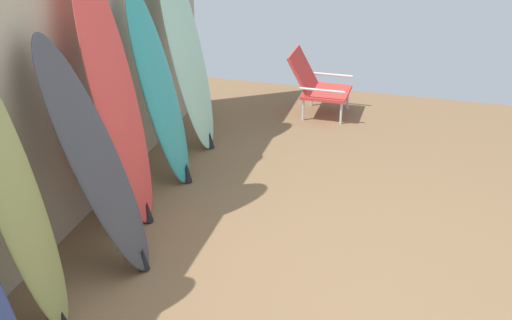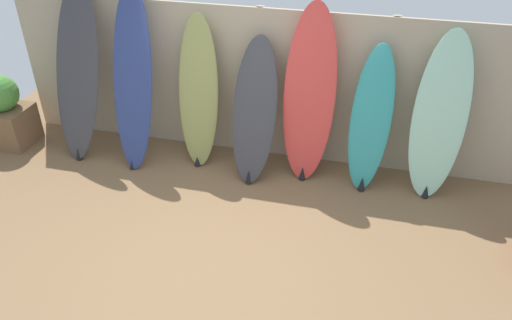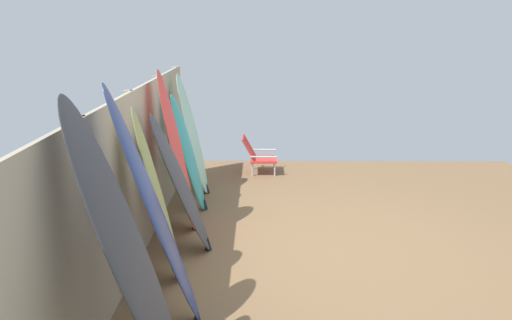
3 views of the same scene
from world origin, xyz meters
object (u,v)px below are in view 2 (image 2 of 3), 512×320
(surfboard_navy_1, at_px, (133,80))
(surfboard_charcoal_3, at_px, (254,112))
(surfboard_charcoal_0, at_px, (77,72))
(surfboard_teal_5, at_px, (371,121))
(surfboard_seafoam_6, at_px, (439,119))
(surfboard_red_4, at_px, (309,97))
(surfboard_olive_2, at_px, (198,94))
(planter_box, at_px, (5,113))

(surfboard_navy_1, height_order, surfboard_charcoal_3, surfboard_navy_1)
(surfboard_charcoal_0, relative_size, surfboard_teal_5, 1.30)
(surfboard_seafoam_6, bearing_deg, surfboard_charcoal_3, -176.46)
(surfboard_navy_1, distance_m, surfboard_red_4, 2.00)
(surfboard_olive_2, distance_m, surfboard_seafoam_6, 2.63)
(surfboard_charcoal_0, distance_m, surfboard_red_4, 2.73)
(surfboard_charcoal_0, relative_size, surfboard_olive_2, 1.18)
(surfboard_charcoal_3, distance_m, surfboard_red_4, 0.63)
(surfboard_charcoal_0, xyz_separation_m, surfboard_red_4, (2.72, 0.11, -0.05))
(surfboard_seafoam_6, xyz_separation_m, planter_box, (-5.15, -0.24, -0.45))
(surfboard_navy_1, relative_size, surfboard_seafoam_6, 1.15)
(surfboard_red_4, height_order, planter_box, surfboard_red_4)
(surfboard_charcoal_3, bearing_deg, surfboard_olive_2, 170.70)
(surfboard_teal_5, distance_m, planter_box, 4.48)
(surfboard_olive_2, distance_m, planter_box, 2.57)
(surfboard_teal_5, bearing_deg, surfboard_seafoam_6, 2.07)
(surfboard_navy_1, bearing_deg, surfboard_teal_5, 2.47)
(surfboard_charcoal_0, distance_m, surfboard_seafoam_6, 4.09)
(surfboard_navy_1, bearing_deg, surfboard_charcoal_0, 176.84)
(surfboard_charcoal_3, distance_m, surfboard_seafoam_6, 1.95)
(surfboard_charcoal_0, relative_size, surfboard_red_4, 1.05)
(surfboard_red_4, bearing_deg, surfboard_navy_1, -175.84)
(surfboard_seafoam_6, bearing_deg, surfboard_red_4, 179.79)
(surfboard_red_4, distance_m, planter_box, 3.83)
(surfboard_navy_1, distance_m, surfboard_charcoal_3, 1.44)
(surfboard_teal_5, bearing_deg, surfboard_charcoal_3, -175.66)
(surfboard_navy_1, distance_m, surfboard_teal_5, 2.69)
(surfboard_charcoal_0, bearing_deg, surfboard_olive_2, 3.64)
(surfboard_charcoal_0, xyz_separation_m, surfboard_teal_5, (3.40, 0.08, -0.24))
(surfboard_red_4, distance_m, surfboard_seafoam_6, 1.37)
(surfboard_teal_5, bearing_deg, surfboard_charcoal_0, -178.73)
(surfboard_navy_1, relative_size, surfboard_olive_2, 1.17)
(surfboard_navy_1, xyz_separation_m, surfboard_charcoal_3, (1.42, 0.02, -0.24))
(surfboard_charcoal_0, bearing_deg, surfboard_charcoal_3, -0.54)
(surfboard_charcoal_3, bearing_deg, surfboard_red_4, 12.19)
(planter_box, bearing_deg, surfboard_charcoal_0, 7.26)
(surfboard_navy_1, bearing_deg, surfboard_seafoam_6, 2.39)
(surfboard_charcoal_3, height_order, surfboard_red_4, surfboard_red_4)
(surfboard_charcoal_0, bearing_deg, planter_box, -172.74)
(surfboard_navy_1, relative_size, surfboard_teal_5, 1.29)
(surfboard_red_4, relative_size, surfboard_seafoam_6, 1.10)
(surfboard_navy_1, bearing_deg, surfboard_olive_2, 10.28)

